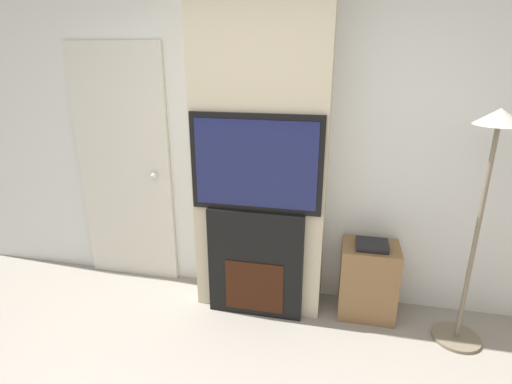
% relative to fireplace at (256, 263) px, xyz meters
% --- Properties ---
extents(wall_back, '(6.00, 0.06, 2.70)m').
position_rel_fireplace_xyz_m(wall_back, '(0.00, 0.39, 0.91)').
color(wall_back, silver).
rests_on(wall_back, ground_plane).
extents(chimney_breast, '(1.00, 0.36, 2.70)m').
position_rel_fireplace_xyz_m(chimney_breast, '(0.00, 0.18, 0.91)').
color(chimney_breast, beige).
rests_on(chimney_breast, ground_plane).
extents(fireplace, '(0.74, 0.15, 0.88)m').
position_rel_fireplace_xyz_m(fireplace, '(0.00, 0.00, 0.00)').
color(fireplace, black).
rests_on(fireplace, ground_plane).
extents(television, '(0.96, 0.07, 0.72)m').
position_rel_fireplace_xyz_m(television, '(0.00, -0.00, 0.80)').
color(television, black).
rests_on(television, fireplace).
extents(floor_lamp, '(0.33, 0.33, 1.67)m').
position_rel_fireplace_xyz_m(floor_lamp, '(1.51, -0.02, 0.74)').
color(floor_lamp, '#726651').
rests_on(floor_lamp, ground_plane).
extents(media_stand, '(0.43, 0.34, 0.64)m').
position_rel_fireplace_xyz_m(media_stand, '(0.86, 0.17, -0.13)').
color(media_stand, brown).
rests_on(media_stand, ground_plane).
extents(entry_door, '(0.85, 0.09, 2.08)m').
position_rel_fireplace_xyz_m(entry_door, '(-1.25, 0.34, 0.60)').
color(entry_door, beige).
rests_on(entry_door, ground_plane).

